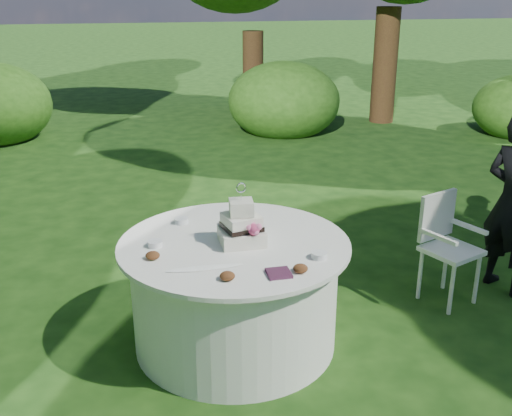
# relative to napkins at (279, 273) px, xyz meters

# --- Properties ---
(ground) EXTENTS (80.00, 80.00, 0.00)m
(ground) POSITION_rel_napkins_xyz_m (-0.17, 0.53, -0.78)
(ground) COLOR black
(ground) RESTS_ON ground
(napkins) EXTENTS (0.14, 0.14, 0.02)m
(napkins) POSITION_rel_napkins_xyz_m (0.00, 0.00, 0.00)
(napkins) COLOR #441D36
(napkins) RESTS_ON table
(feather_plume) EXTENTS (0.48, 0.07, 0.01)m
(feather_plume) POSITION_rel_napkins_xyz_m (-0.42, 0.17, -0.00)
(feather_plume) COLOR white
(feather_plume) RESTS_ON table
(table) EXTENTS (1.56, 1.56, 0.77)m
(table) POSITION_rel_napkins_xyz_m (-0.17, 0.53, -0.39)
(table) COLOR silver
(table) RESTS_ON ground
(cake) EXTENTS (0.29, 0.30, 0.42)m
(cake) POSITION_rel_napkins_xyz_m (-0.12, 0.51, 0.10)
(cake) COLOR beige
(cake) RESTS_ON table
(chair) EXTENTS (0.49, 0.49, 0.87)m
(chair) POSITION_rel_napkins_xyz_m (1.57, 0.80, -0.27)
(chair) COLOR white
(chair) RESTS_ON ground
(votives) EXTENTS (1.10, 0.88, 0.04)m
(votives) POSITION_rel_napkins_xyz_m (-0.29, 0.56, 0.01)
(votives) COLOR white
(votives) RESTS_ON table
(petal_cups) EXTENTS (0.94, 0.47, 0.05)m
(petal_cups) POSITION_rel_napkins_xyz_m (-0.30, 0.13, 0.02)
(petal_cups) COLOR #562D16
(petal_cups) RESTS_ON table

